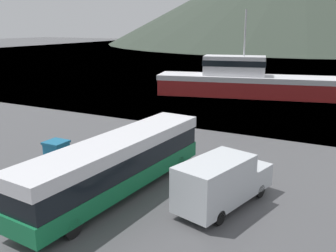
{
  "coord_description": "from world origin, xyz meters",
  "views": [
    {
      "loc": [
        8.32,
        -6.02,
        8.82
      ],
      "look_at": [
        -3.21,
        16.23,
        2.0
      ],
      "focal_mm": 40.0,
      "sensor_mm": 36.0,
      "label": 1
    }
  ],
  "objects": [
    {
      "name": "tour_bus",
      "position": [
        -2.63,
        9.33,
        1.74
      ],
      "size": [
        3.56,
        13.13,
        3.05
      ],
      "rotation": [
        0.0,
        0.0,
        -0.08
      ],
      "color": "#146B3D",
      "rests_on": "ground"
    },
    {
      "name": "delivery_van",
      "position": [
        2.81,
        10.38,
        1.35
      ],
      "size": [
        3.58,
        6.39,
        2.57
      ],
      "rotation": [
        0.0,
        0.0,
        -0.25
      ],
      "color": "silver",
      "rests_on": "ground"
    },
    {
      "name": "fishing_boat",
      "position": [
        -4.2,
        40.41,
        1.93
      ],
      "size": [
        24.27,
        10.13,
        10.58
      ],
      "rotation": [
        0.0,
        0.0,
        4.95
      ],
      "color": "maroon",
      "rests_on": "water_surface"
    },
    {
      "name": "storage_bin",
      "position": [
        -8.89,
        11.27,
        0.74
      ],
      "size": [
        1.37,
        1.33,
        1.46
      ],
      "color": "teal",
      "rests_on": "ground"
    }
  ]
}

